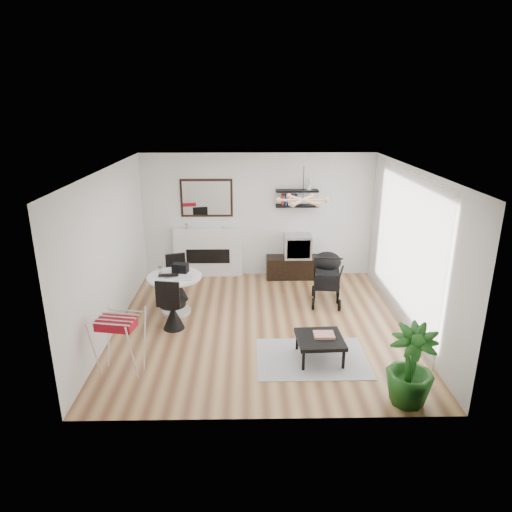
{
  "coord_description": "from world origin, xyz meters",
  "views": [
    {
      "loc": [
        -0.22,
        -7.17,
        3.7
      ],
      "look_at": [
        -0.08,
        0.4,
        1.14
      ],
      "focal_mm": 32.0,
      "sensor_mm": 36.0,
      "label": 1
    }
  ],
  "objects_px": {
    "fireplace": "(208,246)",
    "stroller": "(327,279)",
    "crt_tv": "(298,246)",
    "coffee_table": "(320,340)",
    "potted_plant": "(411,366)",
    "dining_table": "(175,289)",
    "drying_rack": "(120,343)",
    "tv_console": "(295,267)"
  },
  "relations": [
    {
      "from": "dining_table",
      "to": "potted_plant",
      "type": "height_order",
      "value": "potted_plant"
    },
    {
      "from": "drying_rack",
      "to": "coffee_table",
      "type": "height_order",
      "value": "drying_rack"
    },
    {
      "from": "crt_tv",
      "to": "stroller",
      "type": "height_order",
      "value": "stroller"
    },
    {
      "from": "fireplace",
      "to": "dining_table",
      "type": "distance_m",
      "value": 1.96
    },
    {
      "from": "fireplace",
      "to": "potted_plant",
      "type": "bearing_deg",
      "value": -57.6
    },
    {
      "from": "tv_console",
      "to": "stroller",
      "type": "height_order",
      "value": "stroller"
    },
    {
      "from": "stroller",
      "to": "tv_console",
      "type": "bearing_deg",
      "value": 117.67
    },
    {
      "from": "crt_tv",
      "to": "potted_plant",
      "type": "relative_size",
      "value": 0.54
    },
    {
      "from": "fireplace",
      "to": "tv_console",
      "type": "xyz_separation_m",
      "value": [
        1.93,
        -0.16,
        -0.45
      ]
    },
    {
      "from": "dining_table",
      "to": "drying_rack",
      "type": "bearing_deg",
      "value": -103.97
    },
    {
      "from": "fireplace",
      "to": "drying_rack",
      "type": "relative_size",
      "value": 2.41
    },
    {
      "from": "coffee_table",
      "to": "potted_plant",
      "type": "height_order",
      "value": "potted_plant"
    },
    {
      "from": "stroller",
      "to": "fireplace",
      "type": "bearing_deg",
      "value": 156.56
    },
    {
      "from": "dining_table",
      "to": "coffee_table",
      "type": "relative_size",
      "value": 1.38
    },
    {
      "from": "stroller",
      "to": "crt_tv",
      "type": "bearing_deg",
      "value": 116.39
    },
    {
      "from": "fireplace",
      "to": "coffee_table",
      "type": "distance_m",
      "value": 4.07
    },
    {
      "from": "crt_tv",
      "to": "potted_plant",
      "type": "bearing_deg",
      "value": -77.7
    },
    {
      "from": "crt_tv",
      "to": "coffee_table",
      "type": "height_order",
      "value": "crt_tv"
    },
    {
      "from": "coffee_table",
      "to": "potted_plant",
      "type": "relative_size",
      "value": 0.67
    },
    {
      "from": "crt_tv",
      "to": "dining_table",
      "type": "height_order",
      "value": "crt_tv"
    },
    {
      "from": "dining_table",
      "to": "potted_plant",
      "type": "bearing_deg",
      "value": -38.82
    },
    {
      "from": "tv_console",
      "to": "potted_plant",
      "type": "relative_size",
      "value": 1.18
    },
    {
      "from": "tv_console",
      "to": "dining_table",
      "type": "bearing_deg",
      "value": -143.8
    },
    {
      "from": "tv_console",
      "to": "crt_tv",
      "type": "xyz_separation_m",
      "value": [
        0.03,
        -0.0,
        0.49
      ]
    },
    {
      "from": "fireplace",
      "to": "stroller",
      "type": "bearing_deg",
      "value": -31.33
    },
    {
      "from": "fireplace",
      "to": "stroller",
      "type": "relative_size",
      "value": 1.99
    },
    {
      "from": "stroller",
      "to": "drying_rack",
      "type": "bearing_deg",
      "value": -136.4
    },
    {
      "from": "drying_rack",
      "to": "potted_plant",
      "type": "xyz_separation_m",
      "value": [
        3.87,
        -0.77,
        0.07
      ]
    },
    {
      "from": "coffee_table",
      "to": "dining_table",
      "type": "bearing_deg",
      "value": 145.34
    },
    {
      "from": "fireplace",
      "to": "dining_table",
      "type": "xyz_separation_m",
      "value": [
        -0.45,
        -1.9,
        -0.21
      ]
    },
    {
      "from": "drying_rack",
      "to": "potted_plant",
      "type": "relative_size",
      "value": 0.83
    },
    {
      "from": "stroller",
      "to": "coffee_table",
      "type": "height_order",
      "value": "stroller"
    },
    {
      "from": "stroller",
      "to": "dining_table",
      "type": "bearing_deg",
      "value": -163.34
    },
    {
      "from": "tv_console",
      "to": "drying_rack",
      "type": "distance_m",
      "value": 4.68
    },
    {
      "from": "potted_plant",
      "to": "drying_rack",
      "type": "bearing_deg",
      "value": 168.8
    },
    {
      "from": "crt_tv",
      "to": "dining_table",
      "type": "bearing_deg",
      "value": -144.23
    },
    {
      "from": "tv_console",
      "to": "coffee_table",
      "type": "height_order",
      "value": "tv_console"
    },
    {
      "from": "tv_console",
      "to": "coffee_table",
      "type": "xyz_separation_m",
      "value": [
        0.02,
        -3.4,
        0.08
      ]
    },
    {
      "from": "fireplace",
      "to": "potted_plant",
      "type": "relative_size",
      "value": 2.01
    },
    {
      "from": "drying_rack",
      "to": "potted_plant",
      "type": "distance_m",
      "value": 3.95
    },
    {
      "from": "dining_table",
      "to": "potted_plant",
      "type": "distance_m",
      "value": 4.34
    },
    {
      "from": "coffee_table",
      "to": "drying_rack",
      "type": "bearing_deg",
      "value": -174.16
    }
  ]
}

